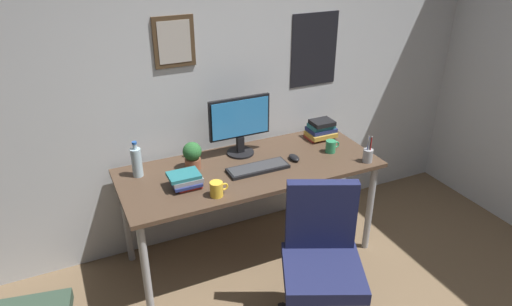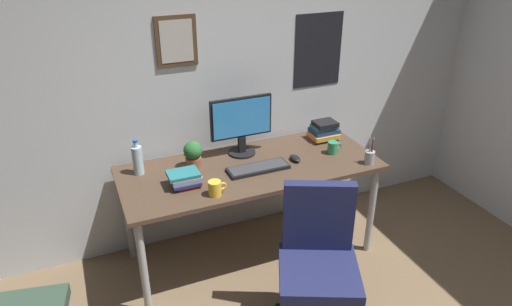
% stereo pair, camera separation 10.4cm
% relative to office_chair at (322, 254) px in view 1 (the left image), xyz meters
% --- Properties ---
extents(wall_back, '(4.40, 0.10, 2.60)m').
position_rel_office_chair_xyz_m(wall_back, '(-0.08, 1.24, 0.77)').
color(wall_back, silver).
rests_on(wall_back, ground_plane).
extents(desk, '(1.81, 0.74, 0.76)m').
position_rel_office_chair_xyz_m(desk, '(-0.11, 0.79, 0.16)').
color(desk, '#4C3828').
rests_on(desk, ground_plane).
extents(office_chair, '(0.61, 0.61, 0.95)m').
position_rel_office_chair_xyz_m(office_chair, '(0.00, 0.00, 0.00)').
color(office_chair, '#1E234C').
rests_on(office_chair, ground_plane).
extents(monitor, '(0.46, 0.20, 0.43)m').
position_rel_office_chair_xyz_m(monitor, '(-0.09, 1.00, 0.47)').
color(monitor, black).
rests_on(monitor, desk).
extents(keyboard, '(0.43, 0.15, 0.03)m').
position_rel_office_chair_xyz_m(keyboard, '(-0.08, 0.72, 0.24)').
color(keyboard, black).
rests_on(keyboard, desk).
extents(computer_mouse, '(0.06, 0.11, 0.04)m').
position_rel_office_chair_xyz_m(computer_mouse, '(0.22, 0.74, 0.25)').
color(computer_mouse, black).
rests_on(computer_mouse, desk).
extents(water_bottle, '(0.07, 0.07, 0.25)m').
position_rel_office_chair_xyz_m(water_bottle, '(-0.85, 0.99, 0.34)').
color(water_bottle, silver).
rests_on(water_bottle, desk).
extents(coffee_mug_near, '(0.11, 0.07, 0.09)m').
position_rel_office_chair_xyz_m(coffee_mug_near, '(0.53, 0.74, 0.28)').
color(coffee_mug_near, '#2D8C59').
rests_on(coffee_mug_near, desk).
extents(coffee_mug_far, '(0.12, 0.08, 0.10)m').
position_rel_office_chair_xyz_m(coffee_mug_far, '(-0.45, 0.52, 0.28)').
color(coffee_mug_far, yellow).
rests_on(coffee_mug_far, desk).
extents(potted_plant, '(0.13, 0.13, 0.20)m').
position_rel_office_chair_xyz_m(potted_plant, '(-0.48, 0.93, 0.33)').
color(potted_plant, brown).
rests_on(potted_plant, desk).
extents(pen_cup, '(0.07, 0.07, 0.20)m').
position_rel_office_chair_xyz_m(pen_cup, '(0.68, 0.50, 0.28)').
color(pen_cup, '#9EA0A5').
rests_on(pen_cup, desk).
extents(book_stack_left, '(0.22, 0.17, 0.15)m').
position_rel_office_chair_xyz_m(book_stack_left, '(0.59, 0.99, 0.30)').
color(book_stack_left, '#B22D28').
rests_on(book_stack_left, desk).
extents(book_stack_right, '(0.21, 0.17, 0.09)m').
position_rel_office_chair_xyz_m(book_stack_right, '(-0.60, 0.71, 0.28)').
color(book_stack_right, '#B22D28').
rests_on(book_stack_right, desk).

